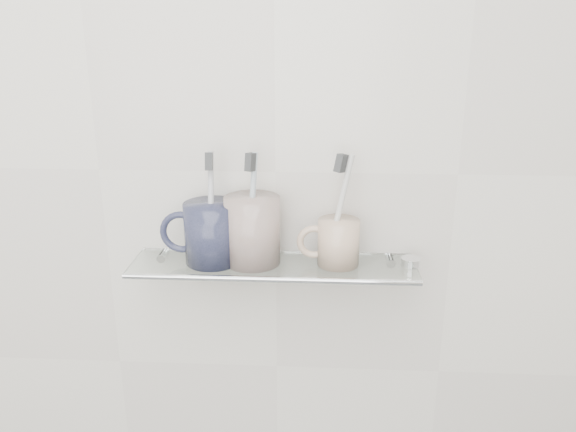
# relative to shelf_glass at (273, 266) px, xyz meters

# --- Properties ---
(wall_back) EXTENTS (2.50, 0.00, 2.50)m
(wall_back) POSITION_rel_shelf_glass_xyz_m (0.00, 0.06, 0.15)
(wall_back) COLOR silver
(wall_back) RESTS_ON ground
(shelf_glass) EXTENTS (0.50, 0.12, 0.01)m
(shelf_glass) POSITION_rel_shelf_glass_xyz_m (0.00, 0.00, 0.00)
(shelf_glass) COLOR silver
(shelf_glass) RESTS_ON wall_back
(shelf_rail) EXTENTS (0.50, 0.01, 0.01)m
(shelf_rail) POSITION_rel_shelf_glass_xyz_m (0.00, -0.06, 0.00)
(shelf_rail) COLOR silver
(shelf_rail) RESTS_ON shelf_glass
(bracket_left) EXTENTS (0.02, 0.03, 0.02)m
(bracket_left) POSITION_rel_shelf_glass_xyz_m (-0.21, 0.05, -0.01)
(bracket_left) COLOR silver
(bracket_left) RESTS_ON wall_back
(bracket_right) EXTENTS (0.02, 0.03, 0.02)m
(bracket_right) POSITION_rel_shelf_glass_xyz_m (0.21, 0.05, -0.01)
(bracket_right) COLOR silver
(bracket_right) RESTS_ON wall_back
(mug_left) EXTENTS (0.10, 0.10, 0.11)m
(mug_left) POSITION_rel_shelf_glass_xyz_m (-0.11, 0.00, 0.06)
(mug_left) COLOR black
(mug_left) RESTS_ON shelf_glass
(mug_left_handle) EXTENTS (0.08, 0.01, 0.08)m
(mug_left_handle) POSITION_rel_shelf_glass_xyz_m (-0.16, 0.00, 0.06)
(mug_left_handle) COLOR black
(mug_left_handle) RESTS_ON mug_left
(toothbrush_left) EXTENTS (0.01, 0.05, 0.19)m
(toothbrush_left) POSITION_rel_shelf_glass_xyz_m (-0.11, 0.00, 0.10)
(toothbrush_left) COLOR #BBBEC0
(toothbrush_left) RESTS_ON mug_left
(bristles_left) EXTENTS (0.01, 0.03, 0.03)m
(bristles_left) POSITION_rel_shelf_glass_xyz_m (-0.11, 0.00, 0.19)
(bristles_left) COLOR #343637
(bristles_left) RESTS_ON toothbrush_left
(mug_center) EXTENTS (0.10, 0.10, 0.12)m
(mug_center) POSITION_rel_shelf_glass_xyz_m (-0.04, 0.00, 0.06)
(mug_center) COLOR silver
(mug_center) RESTS_ON shelf_glass
(mug_center_handle) EXTENTS (0.08, 0.01, 0.08)m
(mug_center_handle) POSITION_rel_shelf_glass_xyz_m (-0.09, 0.00, 0.06)
(mug_center_handle) COLOR silver
(mug_center_handle) RESTS_ON mug_center
(toothbrush_center) EXTENTS (0.03, 0.03, 0.19)m
(toothbrush_center) POSITION_rel_shelf_glass_xyz_m (-0.04, 0.00, 0.10)
(toothbrush_center) COLOR #97B6BE
(toothbrush_center) RESTS_ON mug_center
(bristles_center) EXTENTS (0.02, 0.03, 0.03)m
(bristles_center) POSITION_rel_shelf_glass_xyz_m (-0.04, 0.00, 0.19)
(bristles_center) COLOR #343637
(bristles_center) RESTS_ON toothbrush_center
(mug_right) EXTENTS (0.08, 0.08, 0.08)m
(mug_right) POSITION_rel_shelf_glass_xyz_m (0.11, 0.00, 0.04)
(mug_right) COLOR beige
(mug_right) RESTS_ON shelf_glass
(mug_right_handle) EXTENTS (0.06, 0.01, 0.06)m
(mug_right_handle) POSITION_rel_shelf_glass_xyz_m (0.07, 0.00, 0.04)
(mug_right_handle) COLOR beige
(mug_right_handle) RESTS_ON mug_right
(toothbrush_right) EXTENTS (0.05, 0.03, 0.19)m
(toothbrush_right) POSITION_rel_shelf_glass_xyz_m (0.11, 0.00, 0.10)
(toothbrush_right) COLOR silver
(toothbrush_right) RESTS_ON mug_right
(bristles_right) EXTENTS (0.03, 0.03, 0.03)m
(bristles_right) POSITION_rel_shelf_glass_xyz_m (0.11, 0.00, 0.19)
(bristles_right) COLOR #343637
(bristles_right) RESTS_ON toothbrush_right
(chrome_cap) EXTENTS (0.03, 0.03, 0.01)m
(chrome_cap) POSITION_rel_shelf_glass_xyz_m (0.24, 0.00, 0.01)
(chrome_cap) COLOR silver
(chrome_cap) RESTS_ON shelf_glass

